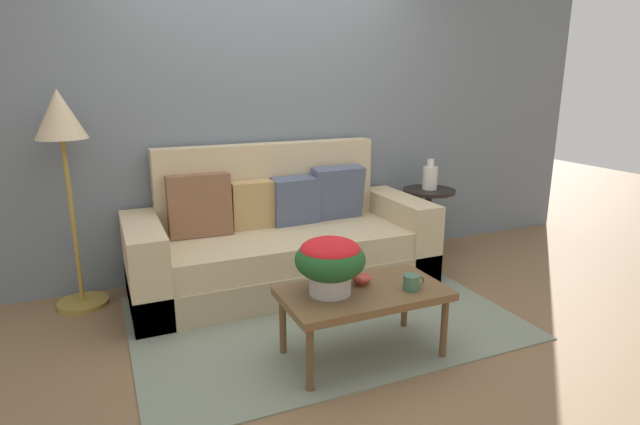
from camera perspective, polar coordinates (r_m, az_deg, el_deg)
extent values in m
plane|color=brown|center=(3.47, 0.77, -12.21)|extent=(14.00, 14.00, 0.00)
cube|color=slate|center=(4.27, -6.22, 11.36)|extent=(6.40, 0.12, 2.65)
cube|color=gray|center=(3.55, 0.10, -11.47)|extent=(2.44, 1.73, 0.01)
cube|color=tan|center=(4.00, -3.89, -6.57)|extent=(2.27, 0.89, 0.24)
cube|color=tan|center=(3.91, -3.83, -3.71)|extent=(1.78, 0.80, 0.20)
cube|color=tan|center=(4.18, -5.72, 1.83)|extent=(1.78, 0.16, 0.85)
cube|color=tan|center=(3.74, -18.78, -5.78)|extent=(0.25, 0.89, 0.62)
cube|color=tan|center=(4.36, 8.69, -2.23)|extent=(0.25, 0.89, 0.62)
cube|color=tan|center=(4.00, -7.22, 0.87)|extent=(0.37, 0.15, 0.37)
cube|color=#4C5670|center=(4.24, 1.89, 2.19)|extent=(0.44, 0.22, 0.45)
cube|color=brown|center=(3.88, -13.22, 0.80)|extent=(0.46, 0.21, 0.46)
cube|color=#4C5670|center=(4.09, -2.78, 1.30)|extent=(0.39, 0.22, 0.39)
cylinder|color=brown|center=(2.72, -1.13, -15.94)|extent=(0.04, 0.04, 0.37)
cylinder|color=brown|center=(3.10, 13.57, -12.37)|extent=(0.04, 0.04, 0.37)
cylinder|color=brown|center=(3.06, -4.15, -12.30)|extent=(0.04, 0.04, 0.37)
cylinder|color=brown|center=(3.40, 9.37, -9.61)|extent=(0.04, 0.04, 0.37)
cube|color=brown|center=(2.95, 4.85, -8.92)|extent=(0.93, 0.51, 0.04)
cylinder|color=black|center=(4.82, 11.61, -4.45)|extent=(0.30, 0.30, 0.03)
cylinder|color=black|center=(4.73, 11.79, -1.12)|extent=(0.06, 0.06, 0.56)
cylinder|color=black|center=(4.66, 11.98, 2.35)|extent=(0.46, 0.46, 0.03)
cylinder|color=olive|center=(4.10, -24.73, -9.05)|extent=(0.35, 0.35, 0.03)
cylinder|color=olive|center=(3.91, -25.65, -1.07)|extent=(0.03, 0.03, 1.15)
cone|color=#C6B289|center=(3.79, -26.90, 9.71)|extent=(0.33, 0.33, 0.32)
cylinder|color=#B7B2A8|center=(2.87, 1.12, -7.78)|extent=(0.23, 0.23, 0.12)
ellipsoid|color=#1E5123|center=(2.82, 1.13, -5.24)|extent=(0.39, 0.39, 0.23)
ellipsoid|color=red|center=(2.80, 1.14, -4.14)|extent=(0.33, 0.33, 0.13)
cylinder|color=#3D664C|center=(2.96, 10.05, -7.64)|extent=(0.09, 0.09, 0.09)
torus|color=#3D664C|center=(2.99, 10.99, -7.45)|extent=(0.06, 0.01, 0.06)
cylinder|color=#B2382D|center=(3.02, 4.59, -7.68)|extent=(0.05, 0.05, 0.02)
ellipsoid|color=#B2382D|center=(3.01, 4.60, -7.22)|extent=(0.12, 0.12, 0.05)
cylinder|color=silver|center=(4.65, 12.07, 3.76)|extent=(0.13, 0.13, 0.20)
cylinder|color=silver|center=(4.63, 12.16, 5.39)|extent=(0.06, 0.06, 0.07)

